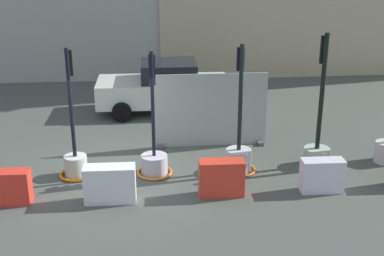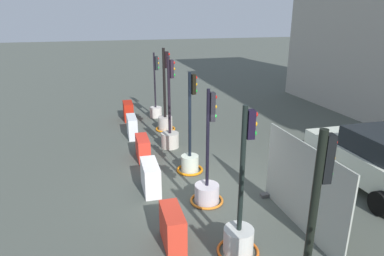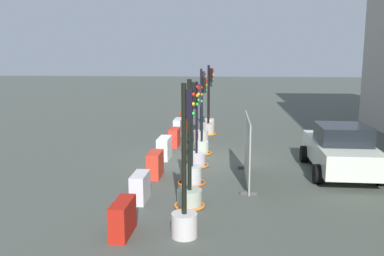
# 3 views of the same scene
# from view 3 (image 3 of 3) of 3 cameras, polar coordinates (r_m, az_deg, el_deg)

# --- Properties ---
(ground_plane) EXTENTS (120.00, 120.00, 0.00)m
(ground_plane) POSITION_cam_3_polar(r_m,az_deg,el_deg) (16.77, 0.91, -4.30)
(ground_plane) COLOR #4A5048
(traffic_light_0) EXTENTS (0.59, 0.59, 3.16)m
(traffic_light_0) POSITION_cam_3_polar(r_m,az_deg,el_deg) (23.86, 2.34, 1.47)
(traffic_light_0) COLOR beige
(traffic_light_0) RESTS_ON ground_plane
(traffic_light_1) EXTENTS (0.88, 0.88, 3.57)m
(traffic_light_1) POSITION_cam_3_polar(r_m,az_deg,el_deg) (21.81, 2.24, 0.78)
(traffic_light_1) COLOR #BCB2A9
(traffic_light_1) RESTS_ON ground_plane
(traffic_light_2) EXTENTS (0.68, 0.68, 3.47)m
(traffic_light_2) POSITION_cam_3_polar(r_m,az_deg,el_deg) (19.79, 1.25, -0.24)
(traffic_light_2) COLOR #BCB6AB
(traffic_light_2) RESTS_ON ground_plane
(traffic_light_3) EXTENTS (0.87, 0.87, 3.25)m
(traffic_light_3) POSITION_cam_3_polar(r_m,az_deg,el_deg) (17.62, 1.34, -1.89)
(traffic_light_3) COLOR beige
(traffic_light_3) RESTS_ON ground_plane
(traffic_light_4) EXTENTS (0.92, 0.92, 3.15)m
(traffic_light_4) POSITION_cam_3_polar(r_m,az_deg,el_deg) (15.73, 0.64, -3.59)
(traffic_light_4) COLOR silver
(traffic_light_4) RESTS_ON ground_plane
(traffic_light_5) EXTENTS (0.92, 0.92, 3.29)m
(traffic_light_5) POSITION_cam_3_polar(r_m,az_deg,el_deg) (13.63, -0.04, -5.33)
(traffic_light_5) COLOR silver
(traffic_light_5) RESTS_ON ground_plane
(traffic_light_6) EXTENTS (0.86, 0.86, 3.50)m
(traffic_light_6) POSITION_cam_3_polar(r_m,az_deg,el_deg) (11.62, -0.31, -8.01)
(traffic_light_6) COLOR #ACB9A6
(traffic_light_6) RESTS_ON ground_plane
(traffic_light_7) EXTENTS (0.60, 0.60, 3.53)m
(traffic_light_7) POSITION_cam_3_polar(r_m,az_deg,el_deg) (9.76, -1.01, -10.64)
(traffic_light_7) COLOR silver
(traffic_light_7) RESTS_ON ground_plane
(construction_barrier_0) EXTENTS (1.05, 0.46, 0.86)m
(construction_barrier_0) POSITION_cam_3_polar(r_m,az_deg,el_deg) (23.89, -0.96, 1.10)
(construction_barrier_0) COLOR red
(construction_barrier_0) RESTS_ON ground_plane
(construction_barrier_1) EXTENTS (1.14, 0.40, 0.88)m
(construction_barrier_1) POSITION_cam_3_polar(r_m,az_deg,el_deg) (21.46, -1.89, 0.08)
(construction_barrier_1) COLOR silver
(construction_barrier_1) RESTS_ON ground_plane
(construction_barrier_2) EXTENTS (1.14, 0.44, 0.79)m
(construction_barrier_2) POSITION_cam_3_polar(r_m,az_deg,el_deg) (19.15, -2.39, -1.27)
(construction_barrier_2) COLOR red
(construction_barrier_2) RESTS_ON ground_plane
(construction_barrier_3) EXTENTS (1.17, 0.48, 0.86)m
(construction_barrier_3) POSITION_cam_3_polar(r_m,az_deg,el_deg) (16.89, -3.77, -2.72)
(construction_barrier_3) COLOR silver
(construction_barrier_3) RESTS_ON ground_plane
(construction_barrier_4) EXTENTS (1.05, 0.45, 0.86)m
(construction_barrier_4) POSITION_cam_3_polar(r_m,az_deg,el_deg) (14.43, -5.00, -4.95)
(construction_barrier_4) COLOR red
(construction_barrier_4) RESTS_ON ground_plane
(construction_barrier_5) EXTENTS (1.00, 0.43, 0.80)m
(construction_barrier_5) POSITION_cam_3_polar(r_m,az_deg,el_deg) (12.20, -7.03, -7.96)
(construction_barrier_5) COLOR silver
(construction_barrier_5) RESTS_ON ground_plane
(construction_barrier_6) EXTENTS (1.12, 0.41, 0.82)m
(construction_barrier_6) POSITION_cam_3_polar(r_m,az_deg,el_deg) (10.08, -9.35, -11.94)
(construction_barrier_6) COLOR red
(construction_barrier_6) RESTS_ON ground_plane
(car_white_van) EXTENTS (4.50, 2.33, 1.73)m
(car_white_van) POSITION_cam_3_polar(r_m,az_deg,el_deg) (15.65, 19.43, -2.76)
(car_white_van) COLOR silver
(car_white_van) RESTS_ON ground_plane
(site_fence_panel) EXTENTS (3.20, 0.50, 2.13)m
(site_fence_panel) POSITION_cam_3_polar(r_m,az_deg,el_deg) (13.97, 7.46, -3.07)
(site_fence_panel) COLOR #9FA59B
(site_fence_panel) RESTS_ON ground_plane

